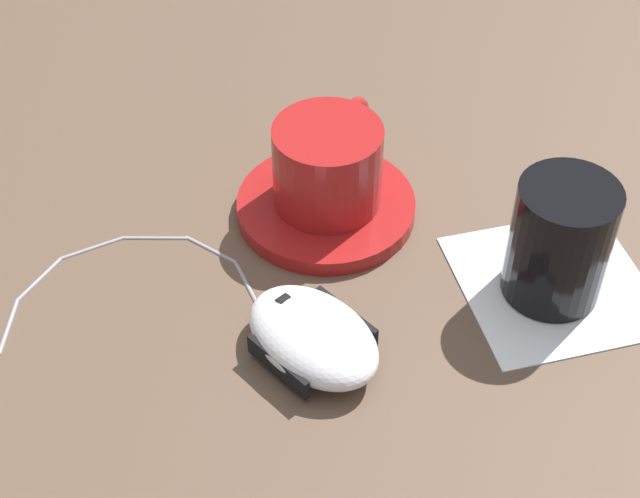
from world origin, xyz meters
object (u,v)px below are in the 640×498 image
Objects in this scene: coffee_cup at (329,164)px; drinking_glass at (560,241)px; saucer at (326,207)px; computer_mouse at (313,336)px.

coffee_cup is 0.18m from drinking_glass.
drinking_glass is at bearing 52.02° from coffee_cup.
coffee_cup is at bearing 143.09° from saucer.
computer_mouse is (0.14, -0.04, -0.03)m from coffee_cup.
saucer is 1.35× the size of coffee_cup.
saucer is 0.04m from coffee_cup.
coffee_cup is at bearing -127.98° from drinking_glass.
coffee_cup reaches higher than computer_mouse.
computer_mouse reaches higher than saucer.
computer_mouse is at bearing -80.47° from drinking_glass.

